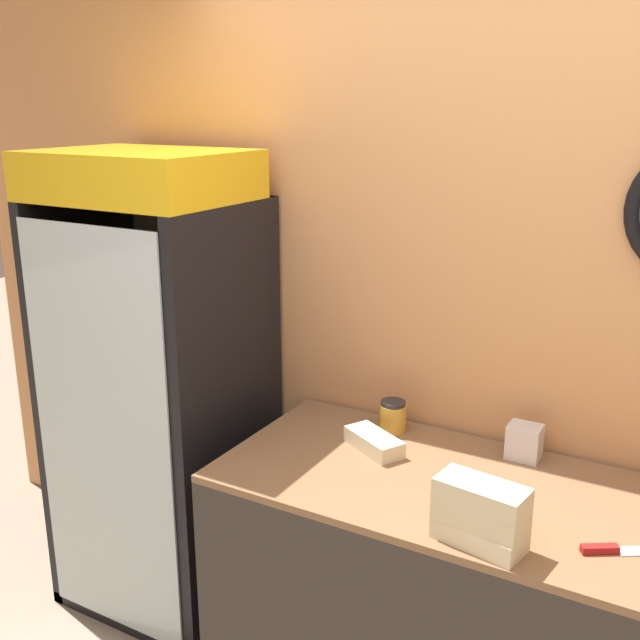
% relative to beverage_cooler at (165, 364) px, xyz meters
% --- Properties ---
extents(wall_back, '(5.20, 0.10, 2.70)m').
position_rel_beverage_cooler_xyz_m(wall_back, '(1.28, 0.32, 0.32)').
color(wall_back, tan).
rests_on(wall_back, ground_plane).
extents(prep_counter, '(1.53, 0.75, 0.88)m').
position_rel_beverage_cooler_xyz_m(prep_counter, '(1.28, -0.10, -0.59)').
color(prep_counter, '#332D28').
rests_on(prep_counter, ground_plane).
extents(beverage_cooler, '(0.76, 0.65, 1.88)m').
position_rel_beverage_cooler_xyz_m(beverage_cooler, '(0.00, 0.00, 0.00)').
color(beverage_cooler, black).
rests_on(beverage_cooler, ground_plane).
extents(sandwich_stack_bottom, '(0.26, 0.16, 0.06)m').
position_rel_beverage_cooler_xyz_m(sandwich_stack_bottom, '(1.45, -0.39, -0.11)').
color(sandwich_stack_bottom, beige).
rests_on(sandwich_stack_bottom, prep_counter).
extents(sandwich_stack_middle, '(0.26, 0.15, 0.06)m').
position_rel_beverage_cooler_xyz_m(sandwich_stack_middle, '(1.45, -0.39, -0.05)').
color(sandwich_stack_middle, beige).
rests_on(sandwich_stack_middle, sandwich_stack_bottom).
extents(sandwich_stack_top, '(0.26, 0.15, 0.06)m').
position_rel_beverage_cooler_xyz_m(sandwich_stack_top, '(1.45, -0.39, 0.01)').
color(sandwich_stack_top, beige).
rests_on(sandwich_stack_top, sandwich_stack_middle).
extents(sandwich_flat_left, '(0.25, 0.20, 0.06)m').
position_rel_beverage_cooler_xyz_m(sandwich_flat_left, '(0.94, -0.01, -0.12)').
color(sandwich_flat_left, beige).
rests_on(sandwich_flat_left, prep_counter).
extents(chefs_knife, '(0.32, 0.22, 0.02)m').
position_rel_beverage_cooler_xyz_m(chefs_knife, '(1.81, -0.22, -0.14)').
color(chefs_knife, silver).
rests_on(chefs_knife, prep_counter).
extents(condiment_jar, '(0.10, 0.10, 0.12)m').
position_rel_beverage_cooler_xyz_m(condiment_jar, '(0.93, 0.17, -0.09)').
color(condiment_jar, gold).
rests_on(condiment_jar, prep_counter).
extents(napkin_dispenser, '(0.11, 0.09, 0.12)m').
position_rel_beverage_cooler_xyz_m(napkin_dispenser, '(1.41, 0.19, -0.08)').
color(napkin_dispenser, silver).
rests_on(napkin_dispenser, prep_counter).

